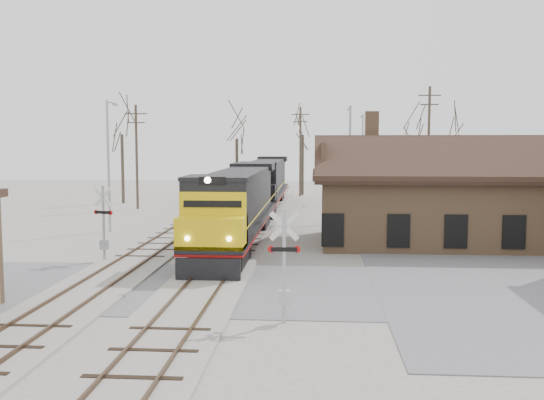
{
  "coord_description": "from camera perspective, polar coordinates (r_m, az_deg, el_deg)",
  "views": [
    {
      "loc": [
        4.56,
        -24.39,
        5.99
      ],
      "look_at": [
        2.16,
        9.0,
        2.81
      ],
      "focal_mm": 40.0,
      "sensor_mm": 36.0,
      "label": 1
    }
  ],
  "objects": [
    {
      "name": "utility_pole_c",
      "position": [
        56.07,
        14.52,
        4.98
      ],
      "size": [
        2.0,
        0.24,
        10.96
      ],
      "color": "#382D23",
      "rests_on": "ground"
    },
    {
      "name": "locomotive_lead",
      "position": [
        35.2,
        -3.35,
        -0.5
      ],
      "size": [
        3.02,
        20.25,
        4.5
      ],
      "color": "black",
      "rests_on": "ground"
    },
    {
      "name": "road",
      "position": [
        25.52,
        -6.36,
        -8.14
      ],
      "size": [
        60.0,
        9.0,
        0.03
      ],
      "primitive_type": "cube",
      "color": "#59595D",
      "rests_on": "ground"
    },
    {
      "name": "tree_a",
      "position": [
        61.78,
        -13.97,
        7.06
      ],
      "size": [
        4.54,
        4.54,
        11.12
      ],
      "color": "#382D23",
      "rests_on": "ground"
    },
    {
      "name": "tree_e",
      "position": [
        65.35,
        17.36,
        6.11
      ],
      "size": [
        4.04,
        4.04,
        9.91
      ],
      "color": "#382D23",
      "rests_on": "ground"
    },
    {
      "name": "streetlight_a",
      "position": [
        42.04,
        -15.09,
        3.79
      ],
      "size": [
        0.25,
        2.04,
        8.79
      ],
      "color": "#A5A8AD",
      "rests_on": "ground"
    },
    {
      "name": "track_main",
      "position": [
        40.09,
        -2.46,
        -3.07
      ],
      "size": [
        3.4,
        90.0,
        0.24
      ],
      "color": "#A7A297",
      "rests_on": "ground"
    },
    {
      "name": "utility_pole_a",
      "position": [
        55.89,
        -12.62,
        4.18
      ],
      "size": [
        2.0,
        0.24,
        9.36
      ],
      "color": "#382D23",
      "rests_on": "ground"
    },
    {
      "name": "streetlight_b",
      "position": [
        46.3,
        7.32,
        4.05
      ],
      "size": [
        0.25,
        2.04,
        8.76
      ],
      "color": "#A5A8AD",
      "rests_on": "ground"
    },
    {
      "name": "streetlight_c",
      "position": [
        61.81,
        8.49,
        4.39
      ],
      "size": [
        0.25,
        2.04,
        8.8
      ],
      "color": "#A5A8AD",
      "rests_on": "ground"
    },
    {
      "name": "depot",
      "position": [
        37.31,
        15.58,
        -0.28
      ],
      "size": [
        15.2,
        9.31,
        7.9
      ],
      "color": "#916D4B",
      "rests_on": "ground"
    },
    {
      "name": "ground",
      "position": [
        25.52,
        -6.36,
        -8.18
      ],
      "size": [
        140.0,
        140.0,
        0.0
      ],
      "primitive_type": "plane",
      "color": "#A7A297",
      "rests_on": "ground"
    },
    {
      "name": "tree_b",
      "position": [
        63.24,
        -3.34,
        6.74
      ],
      "size": [
        4.27,
        4.27,
        10.46
      ],
      "color": "#382D23",
      "rests_on": "ground"
    },
    {
      "name": "crossbuck_far",
      "position": [
        31.6,
        -15.57,
        -2.35
      ],
      "size": [
        1.07,
        0.41,
        3.85
      ],
      "rotation": [
        0.0,
        0.0,
        2.83
      ],
      "color": "#A5A8AD",
      "rests_on": "ground"
    },
    {
      "name": "tree_c",
      "position": [
        69.51,
        2.91,
        7.06
      ],
      "size": [
        4.57,
        4.57,
        11.2
      ],
      "color": "#382D23",
      "rests_on": "ground"
    },
    {
      "name": "crossbuck_near",
      "position": [
        20.14,
        1.14,
        -6.54
      ],
      "size": [
        1.09,
        0.29,
        3.83
      ],
      "rotation": [
        0.0,
        0.0,
        0.04
      ],
      "color": "#A5A8AD",
      "rests_on": "ground"
    },
    {
      "name": "tree_d",
      "position": [
        65.11,
        13.01,
        6.54
      ],
      "size": [
        4.25,
        4.25,
        10.4
      ],
      "color": "#382D23",
      "rests_on": "ground"
    },
    {
      "name": "utility_pole_b",
      "position": [
        67.85,
        2.68,
        4.74
      ],
      "size": [
        2.0,
        0.24,
        9.9
      ],
      "color": "#382D23",
      "rests_on": "ground"
    },
    {
      "name": "locomotive_trailing",
      "position": [
        55.55,
        -0.6,
        1.68
      ],
      "size": [
        3.02,
        20.25,
        4.26
      ],
      "color": "black",
      "rests_on": "ground"
    },
    {
      "name": "track_siding",
      "position": [
        40.85,
        -8.75,
        -2.97
      ],
      "size": [
        3.4,
        90.0,
        0.24
      ],
      "color": "#A7A297",
      "rests_on": "ground"
    }
  ]
}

